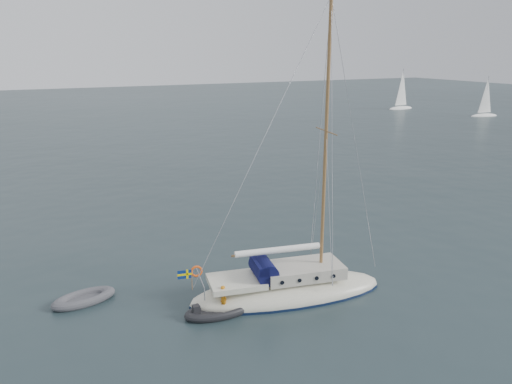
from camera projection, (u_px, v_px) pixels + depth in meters
name	position (u px, v px, depth m)	size (l,w,h in m)	color
ground	(284.00, 269.00, 28.20)	(300.00, 300.00, 0.00)	black
sailboat	(288.00, 275.00, 24.89)	(10.47, 3.13, 14.92)	silver
dinghy	(84.00, 299.00, 24.48)	(3.15, 1.42, 0.45)	#4E4E53
rib	(220.00, 309.00, 23.44)	(3.47, 1.58, 1.41)	black
distant_yacht_b	(402.00, 91.00, 103.02)	(6.58, 3.51, 8.71)	white
distant_yacht_c	(486.00, 98.00, 91.71)	(5.86, 3.13, 7.76)	white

